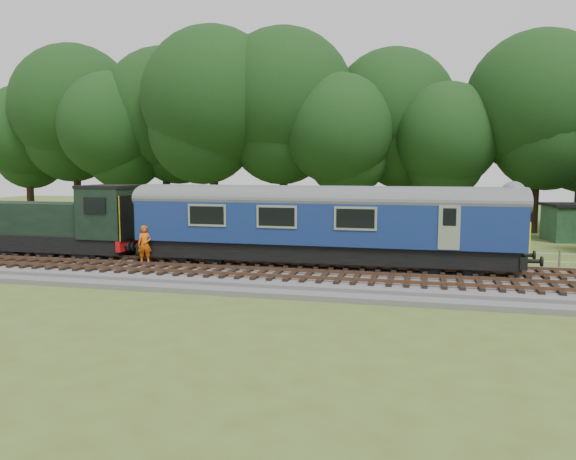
# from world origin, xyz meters

# --- Properties ---
(ground) EXTENTS (120.00, 120.00, 0.00)m
(ground) POSITION_xyz_m (0.00, 0.00, 0.00)
(ground) COLOR #4B5A21
(ground) RESTS_ON ground
(ballast) EXTENTS (70.00, 7.00, 0.35)m
(ballast) POSITION_xyz_m (0.00, 0.00, 0.17)
(ballast) COLOR #4C4C4F
(ballast) RESTS_ON ground
(track_north) EXTENTS (67.20, 2.40, 0.21)m
(track_north) POSITION_xyz_m (0.00, 1.40, 0.42)
(track_north) COLOR black
(track_north) RESTS_ON ballast
(track_south) EXTENTS (67.20, 2.40, 0.21)m
(track_south) POSITION_xyz_m (0.00, -1.60, 0.42)
(track_south) COLOR black
(track_south) RESTS_ON ballast
(fence) EXTENTS (64.00, 0.12, 1.00)m
(fence) POSITION_xyz_m (0.00, 4.50, 0.00)
(fence) COLOR #6B6054
(fence) RESTS_ON ground
(tree_line) EXTENTS (70.00, 8.00, 18.00)m
(tree_line) POSITION_xyz_m (0.00, 22.00, 0.00)
(tree_line) COLOR black
(tree_line) RESTS_ON ground
(dmu_railcar) EXTENTS (18.05, 2.86, 3.88)m
(dmu_railcar) POSITION_xyz_m (2.83, 1.40, 2.61)
(dmu_railcar) COLOR black
(dmu_railcar) RESTS_ON ground
(shunter_loco) EXTENTS (8.91, 2.60, 3.38)m
(shunter_loco) POSITION_xyz_m (-11.09, 1.40, 1.97)
(shunter_loco) COLOR black
(shunter_loco) RESTS_ON ground
(worker) EXTENTS (0.79, 0.67, 1.85)m
(worker) POSITION_xyz_m (-5.61, -0.07, 1.27)
(worker) COLOR #DC550B
(worker) RESTS_ON ballast
(shed) EXTENTS (3.63, 3.63, 2.55)m
(shed) POSITION_xyz_m (17.16, 16.67, 1.29)
(shed) COLOR #18351A
(shed) RESTS_ON ground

